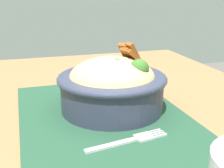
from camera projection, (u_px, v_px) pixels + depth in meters
table at (99, 164)px, 0.53m from camera, size 1.12×0.83×0.78m
placemat at (107, 121)px, 0.51m from camera, size 0.46×0.30×0.00m
bowl at (112, 85)px, 0.55m from camera, size 0.22×0.22×0.13m
fork at (131, 140)px, 0.44m from camera, size 0.04×0.14×0.00m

